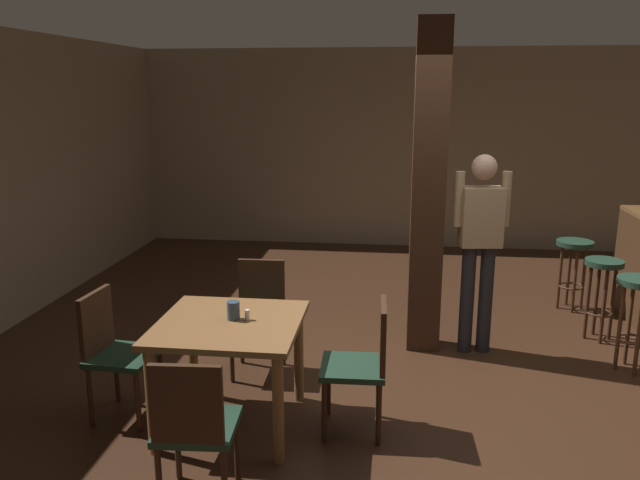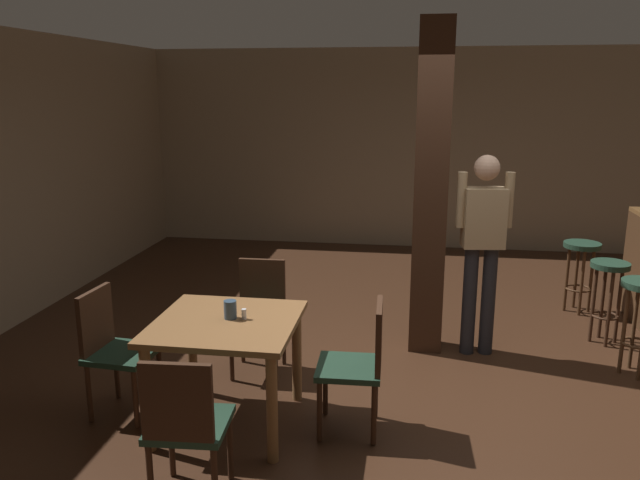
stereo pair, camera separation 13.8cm
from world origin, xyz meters
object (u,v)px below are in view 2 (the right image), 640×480
at_px(chair_south, 185,422).
at_px(bar_stool_far, 581,260).
at_px(dining_table, 226,338).
at_px(chair_east, 361,360).
at_px(standing_person, 482,241).
at_px(salt_shaker, 244,314).
at_px(chair_west, 113,345).
at_px(bar_stool_mid, 608,283).
at_px(napkin_cup, 230,310).
at_px(chair_north, 260,310).

distance_m(chair_south, bar_stool_far, 4.57).
bearing_deg(dining_table, chair_east, 2.58).
relative_size(chair_east, standing_person, 0.52).
relative_size(salt_shaker, bar_stool_far, 0.10).
distance_m(chair_west, standing_person, 3.02).
distance_m(dining_table, salt_shaker, 0.20).
height_order(salt_shaker, bar_stool_mid, salt_shaker).
xyz_separation_m(chair_east, bar_stool_mid, (2.04, 1.84, 0.05)).
relative_size(dining_table, napkin_cup, 7.56).
bearing_deg(standing_person, bar_stool_far, 47.55).
height_order(chair_east, bar_stool_mid, chair_east).
distance_m(chair_east, standing_person, 1.75).
xyz_separation_m(chair_east, napkin_cup, (-0.87, -0.00, 0.30)).
distance_m(chair_south, chair_north, 1.75).
xyz_separation_m(salt_shaker, standing_person, (1.67, 1.43, 0.22)).
relative_size(chair_south, bar_stool_far, 1.22).
height_order(chair_south, standing_person, standing_person).
bearing_deg(chair_west, chair_east, 0.47).
bearing_deg(chair_east, bar_stool_mid, 41.96).
height_order(chair_north, napkin_cup, chair_north).
relative_size(chair_north, bar_stool_mid, 1.18).
xyz_separation_m(dining_table, chair_north, (0.01, 0.87, -0.12)).
distance_m(salt_shaker, bar_stool_mid, 3.38).
bearing_deg(standing_person, chair_south, -126.61).
height_order(dining_table, chair_north, chair_north).
bearing_deg(chair_south, bar_stool_mid, 43.55).
bearing_deg(napkin_cup, chair_north, 91.10).
height_order(chair_south, napkin_cup, chair_south).
bearing_deg(chair_north, bar_stool_far, 32.12).
bearing_deg(chair_south, chair_west, 133.82).
bearing_deg(chair_west, chair_south, -46.18).
distance_m(chair_south, napkin_cup, 0.97).
height_order(chair_west, chair_south, same).
bearing_deg(bar_stool_mid, standing_person, -160.49).
bearing_deg(bar_stool_mid, napkin_cup, -147.77).
bearing_deg(chair_north, standing_person, 18.52).
xyz_separation_m(chair_north, bar_stool_far, (2.89, 1.82, 0.05)).
distance_m(chair_south, chair_east, 1.26).
xyz_separation_m(chair_east, salt_shaker, (-0.78, -0.00, 0.28)).
bearing_deg(dining_table, bar_stool_mid, 32.58).
bearing_deg(standing_person, salt_shaker, -139.41).
distance_m(chair_east, napkin_cup, 0.93).
bearing_deg(salt_shaker, bar_stool_mid, 33.07).
relative_size(dining_table, salt_shaker, 13.27).
height_order(dining_table, standing_person, standing_person).
bearing_deg(salt_shaker, chair_west, -179.22).
relative_size(chair_south, salt_shaker, 12.60).
distance_m(bar_stool_mid, bar_stool_far, 0.81).
relative_size(dining_table, chair_south, 1.05).
bearing_deg(standing_person, napkin_cup, -140.92).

